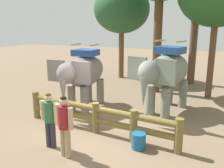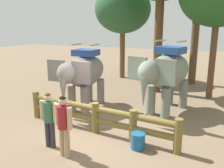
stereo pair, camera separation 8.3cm
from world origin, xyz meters
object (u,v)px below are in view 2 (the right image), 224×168
tourist_woman_in_black (49,116)px  log_fence (95,116)px  tourist_man_in_blue (64,122)px  elephant_near_left (84,73)px  tree_back_center (198,2)px  feed_bucket (138,141)px  elephant_center (167,73)px  tree_deep_back (123,10)px

tourist_woman_in_black → log_fence: bearing=62.9°
tourist_woman_in_black → tourist_man_in_blue: (0.71, -0.27, 0.04)m
elephant_near_left → tree_back_center: bearing=61.1°
log_fence → feed_bucket: 1.78m
log_fence → elephant_center: size_ratio=1.63×
tree_back_center → log_fence: bearing=-103.5°
tourist_man_in_blue → tree_back_center: tree_back_center is taller
log_fence → feed_bucket: bearing=-16.0°
tourist_woman_in_black → tree_back_center: size_ratio=0.28×
tourist_woman_in_black → feed_bucket: (2.43, 0.98, -0.73)m
tree_deep_back → tree_back_center: bearing=0.9°
tree_back_center → feed_bucket: size_ratio=12.53×
tourist_man_in_blue → tree_back_center: 11.36m
elephant_near_left → tree_deep_back: (-0.95, 6.67, 2.98)m
elephant_center → tree_back_center: 6.61m
tourist_woman_in_black → tourist_man_in_blue: tourist_man_in_blue is taller
elephant_near_left → tree_deep_back: size_ratio=0.53×
feed_bucket → tree_deep_back: bearing=114.9°
tree_back_center → tourist_man_in_blue: bearing=-101.6°
tourist_man_in_blue → feed_bucket: bearing=36.0°
elephant_near_left → tourist_man_in_blue: elephant_near_left is taller
tourist_woman_in_black → feed_bucket: bearing=22.0°
elephant_near_left → tourist_woman_in_black: (0.87, -3.46, -0.60)m
feed_bucket → elephant_center: bearing=89.6°
tree_back_center → elephant_near_left: bearing=-118.9°
elephant_center → tourist_woman_in_black: bearing=-118.9°
tree_deep_back → feed_bucket: bearing=-65.1°
tourist_man_in_blue → tree_back_center: bearing=78.4°
log_fence → tree_back_center: 9.96m
tourist_woman_in_black → elephant_center: bearing=61.1°
tourist_man_in_blue → feed_bucket: (1.71, 1.25, -0.77)m
tourist_woman_in_black → tourist_man_in_blue: size_ratio=0.96×
elephant_center → tree_back_center: tree_back_center is taller
elephant_center → tourist_man_in_blue: 5.06m
log_fence → elephant_near_left: size_ratio=1.78×
log_fence → elephant_center: 3.60m
elephant_near_left → tourist_man_in_blue: size_ratio=1.86×
elephant_near_left → tourist_woman_in_black: 3.62m
log_fence → elephant_center: bearing=60.2°
log_fence → elephant_center: (1.71, 2.98, 1.08)m
log_fence → tree_back_center: (2.11, 8.74, 4.28)m
log_fence → elephant_near_left: (-1.61, 2.00, 0.98)m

